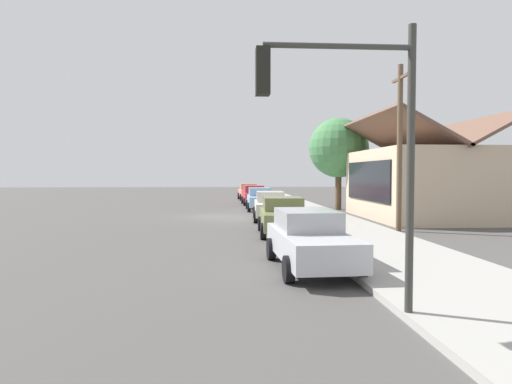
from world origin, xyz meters
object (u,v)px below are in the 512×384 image
(car_cherry, at_px, (254,195))
(car_skyblue, at_px, (260,199))
(car_olive, at_px, (283,216))
(car_silver, at_px, (310,239))
(car_ivory, at_px, (270,206))
(car_coral, at_px, (248,192))
(traffic_light_main, at_px, (351,123))
(fire_hydrant_red, at_px, (287,208))
(utility_pole_wooden, at_px, (400,144))
(shade_tree, at_px, (339,148))

(car_cherry, height_order, car_skyblue, same)
(car_olive, xyz_separation_m, car_silver, (6.88, -0.16, 0.00))
(car_cherry, distance_m, car_ivory, 12.63)
(car_silver, bearing_deg, car_cherry, 177.41)
(car_skyblue, bearing_deg, car_coral, -178.70)
(traffic_light_main, relative_size, fire_hydrant_red, 7.32)
(utility_pole_wooden, relative_size, fire_hydrant_red, 10.56)
(traffic_light_main, height_order, utility_pole_wooden, utility_pole_wooden)
(car_coral, relative_size, car_ivory, 0.93)
(car_cherry, bearing_deg, traffic_light_main, -1.89)
(car_coral, bearing_deg, shade_tree, 21.84)
(car_cherry, height_order, car_ivory, same)
(fire_hydrant_red, bearing_deg, car_olive, -9.06)
(fire_hydrant_red, bearing_deg, car_skyblue, -161.69)
(car_coral, bearing_deg, fire_hydrant_red, 2.77)
(shade_tree, distance_m, utility_pole_wooden, 11.97)
(car_olive, relative_size, shade_tree, 0.67)
(car_skyblue, relative_size, shade_tree, 0.70)
(car_skyblue, bearing_deg, car_ivory, 1.02)
(car_skyblue, distance_m, car_silver, 19.68)
(car_olive, distance_m, utility_pole_wooden, 6.25)
(shade_tree, distance_m, fire_hydrant_red, 7.10)
(car_olive, bearing_deg, utility_pole_wooden, 100.00)
(car_cherry, bearing_deg, shade_tree, 42.09)
(car_ivory, distance_m, traffic_light_main, 17.61)
(fire_hydrant_red, bearing_deg, utility_pole_wooden, 26.96)
(shade_tree, bearing_deg, traffic_light_main, -13.85)
(car_olive, bearing_deg, traffic_light_main, 0.79)
(car_skyblue, bearing_deg, car_olive, 0.55)
(car_coral, height_order, car_cherry, same)
(car_ivory, xyz_separation_m, car_olive, (6.05, -0.05, 0.00))
(car_skyblue, distance_m, car_ivory, 6.74)
(car_skyblue, bearing_deg, traffic_light_main, -0.18)
(car_skyblue, height_order, car_olive, same)
(car_coral, height_order, traffic_light_main, traffic_light_main)
(car_ivory, height_order, shade_tree, shade_tree)
(car_cherry, relative_size, car_ivory, 0.92)
(car_skyblue, xyz_separation_m, traffic_light_main, (24.15, -0.27, 2.68))
(car_cherry, distance_m, traffic_light_main, 30.15)
(car_silver, distance_m, shade_tree, 20.73)
(car_skyblue, bearing_deg, car_silver, 0.07)
(car_coral, distance_m, shade_tree, 14.61)
(shade_tree, relative_size, utility_pole_wooden, 0.88)
(car_ivory, bearing_deg, shade_tree, 142.76)
(utility_pole_wooden, bearing_deg, car_cherry, -163.15)
(car_coral, relative_size, fire_hydrant_red, 6.28)
(shade_tree, bearing_deg, car_silver, -16.49)
(car_skyblue, relative_size, utility_pole_wooden, 0.62)
(traffic_light_main, xyz_separation_m, fire_hydrant_red, (-19.95, 1.66, -2.99))
(car_cherry, height_order, fire_hydrant_red, car_cherry)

